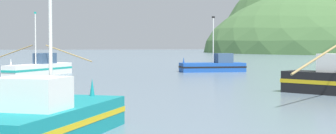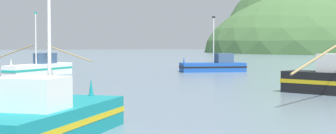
{
  "view_description": "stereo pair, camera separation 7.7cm",
  "coord_description": "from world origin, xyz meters",
  "px_view_note": "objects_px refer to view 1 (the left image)",
  "views": [
    {
      "loc": [
        -7.06,
        -8.38,
        3.15
      ],
      "look_at": [
        -0.3,
        29.93,
        1.4
      ],
      "focal_mm": 54.1,
      "sensor_mm": 36.0,
      "label": 1
    },
    {
      "loc": [
        -6.99,
        -8.39,
        3.15
      ],
      "look_at": [
        -0.3,
        29.93,
        1.4
      ],
      "focal_mm": 54.1,
      "sensor_mm": 36.0,
      "label": 2
    }
  ],
  "objects_px": {
    "fishing_boat_teal": "(47,119)",
    "channel_buoy": "(19,96)",
    "fishing_boat_white": "(40,68)",
    "fishing_boat_blue": "(214,66)"
  },
  "relations": [
    {
      "from": "channel_buoy",
      "to": "fishing_boat_white",
      "type": "bearing_deg",
      "value": 92.15
    },
    {
      "from": "fishing_boat_blue",
      "to": "channel_buoy",
      "type": "relative_size",
      "value": 4.64
    },
    {
      "from": "fishing_boat_teal",
      "to": "channel_buoy",
      "type": "xyz_separation_m",
      "value": [
        -1.79,
        8.09,
        -0.04
      ]
    },
    {
      "from": "fishing_boat_teal",
      "to": "fishing_boat_white",
      "type": "distance_m",
      "value": 35.79
    },
    {
      "from": "fishing_boat_white",
      "to": "channel_buoy",
      "type": "height_order",
      "value": "fishing_boat_white"
    },
    {
      "from": "fishing_boat_blue",
      "to": "fishing_boat_white",
      "type": "xyz_separation_m",
      "value": [
        -19.11,
        -3.45,
        0.06
      ]
    },
    {
      "from": "channel_buoy",
      "to": "fishing_boat_teal",
      "type": "bearing_deg",
      "value": -77.5
    },
    {
      "from": "fishing_boat_teal",
      "to": "channel_buoy",
      "type": "bearing_deg",
      "value": 37.9
    },
    {
      "from": "fishing_boat_blue",
      "to": "fishing_boat_white",
      "type": "bearing_deg",
      "value": 9.72
    },
    {
      "from": "fishing_boat_white",
      "to": "channel_buoy",
      "type": "distance_m",
      "value": 27.61
    }
  ]
}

